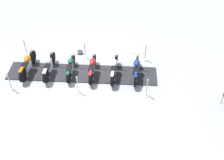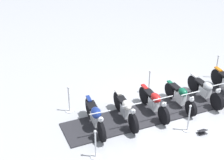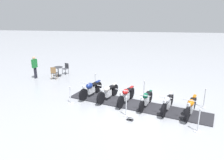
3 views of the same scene
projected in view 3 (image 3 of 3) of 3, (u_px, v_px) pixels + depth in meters
The scene contains 19 objects.
ground_plane at pixel (136, 105), 12.30m from camera, with size 80.00×80.00×0.00m, color #A8AAB2.
display_platform at pixel (136, 105), 12.29m from camera, with size 7.93×1.41×0.05m, color #28282D.
motorcycle_navy at pixel (91, 89), 13.32m from camera, with size 2.05×1.06×1.01m.
motorcycle_cream at pixel (108, 92), 12.85m from camera, with size 2.07×1.05×1.01m.
motorcycle_maroon at pixel (126, 95), 12.36m from camera, with size 2.06×1.00×0.98m.
motorcycle_forest at pixel (146, 99), 11.89m from camera, with size 1.95×0.97×0.89m.
motorcycle_chrome at pixel (167, 103), 11.41m from camera, with size 2.09×0.96×0.99m.
motorcycle_copper at pixel (191, 107), 10.91m from camera, with size 2.10×1.04×1.04m.
stanchion_left_mid at pixel (144, 92), 13.37m from camera, with size 0.31×0.31×1.04m.
stanchion_right_front at pixel (70, 98), 12.45m from camera, with size 0.33×0.33×1.03m.
stanchion_left_rear at pixel (204, 101), 11.93m from camera, with size 0.28×0.28×1.10m.
stanchion_right_rear at pixel (198, 124), 9.60m from camera, with size 0.32×0.32×1.10m.
stanchion_right_mid at pixel (126, 109), 11.02m from camera, with size 0.30×0.30×1.04m.
stanchion_left_front at pixel (95, 84), 14.79m from camera, with size 0.33×0.33×1.07m.
info_placard at pixel (130, 119), 10.66m from camera, with size 0.31×0.36×0.19m.
cafe_table at pixel (58, 69), 17.36m from camera, with size 0.71×0.71×0.75m.
cafe_chair_near_table at pixel (54, 72), 16.59m from camera, with size 0.41×0.41×0.97m.
cafe_chair_across_table at pixel (66, 68), 18.02m from camera, with size 0.54×0.54×0.87m.
bystander_person at pixel (35, 65), 16.76m from camera, with size 0.44×0.32×1.70m.
Camera 3 is at (-11.35, -0.07, 5.12)m, focal length 35.77 mm.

